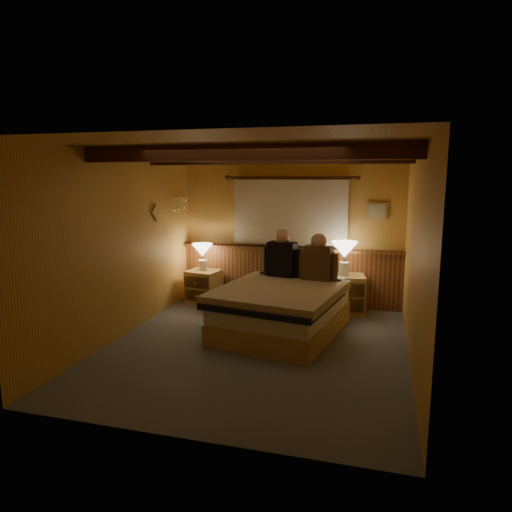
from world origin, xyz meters
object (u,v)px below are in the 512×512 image
at_px(person_left, 282,257).
at_px(person_right, 318,261).
at_px(nightstand_right, 346,294).
at_px(lamp_left, 202,252).
at_px(lamp_right, 344,252).
at_px(nightstand_left, 204,286).
at_px(bed, 282,309).
at_px(duffel_bag, 223,304).

relative_size(person_left, person_right, 1.05).
distance_m(nightstand_right, lamp_left, 2.41).
bearing_deg(lamp_left, lamp_right, 0.36).
relative_size(nightstand_left, person_left, 0.79).
bearing_deg(lamp_right, person_left, -147.21).
bearing_deg(nightstand_left, bed, -25.43).
bearing_deg(person_left, lamp_left, 169.08).
relative_size(nightstand_left, duffel_bag, 1.06).
bearing_deg(person_right, lamp_right, 71.72).
height_order(bed, nightstand_left, bed).
xyz_separation_m(person_right, duffel_bag, (-1.43, 0.05, -0.75)).
xyz_separation_m(nightstand_left, person_right, (1.97, -0.61, 0.64)).
distance_m(nightstand_right, person_left, 1.22).
distance_m(nightstand_left, lamp_right, 2.38).
xyz_separation_m(nightstand_left, lamp_right, (2.28, 0.04, 0.68)).
distance_m(nightstand_left, nightstand_right, 2.33).
relative_size(lamp_right, person_left, 0.72).
xyz_separation_m(lamp_left, lamp_right, (2.30, 0.01, 0.10)).
height_order(bed, person_left, person_left).
xyz_separation_m(lamp_left, person_left, (1.45, -0.53, 0.07)).
height_order(person_right, duffel_bag, person_right).
distance_m(lamp_left, duffel_bag, 1.06).
relative_size(nightstand_left, nightstand_right, 0.92).
xyz_separation_m(bed, lamp_left, (-1.59, 1.16, 0.52)).
distance_m(nightstand_right, person_right, 0.96).
relative_size(nightstand_right, person_left, 0.86).
relative_size(nightstand_left, lamp_right, 1.10).
xyz_separation_m(nightstand_right, duffel_bag, (-1.79, -0.60, -0.13)).
distance_m(person_right, duffel_bag, 1.61).
xyz_separation_m(person_left, person_right, (0.54, -0.10, -0.01)).
relative_size(lamp_left, person_left, 0.62).
height_order(bed, person_right, person_right).
xyz_separation_m(lamp_right, person_left, (-0.85, -0.54, -0.03)).
bearing_deg(person_right, bed, -120.11).
height_order(lamp_left, person_right, person_right).
height_order(person_left, person_right, person_left).
bearing_deg(nightstand_right, duffel_bag, -171.79).
xyz_separation_m(lamp_right, person_right, (-0.31, -0.64, -0.04)).
xyz_separation_m(bed, nightstand_right, (0.76, 1.17, -0.04)).
bearing_deg(person_left, duffel_bag, -167.41).
xyz_separation_m(bed, lamp_right, (0.71, 1.17, 0.62)).
xyz_separation_m(nightstand_right, person_left, (-0.89, -0.54, 0.63)).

